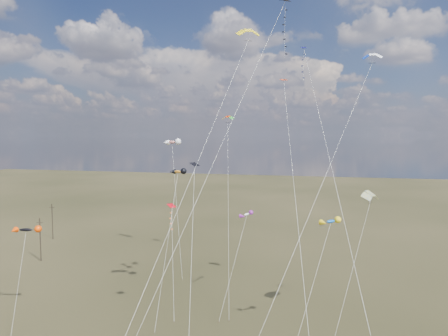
% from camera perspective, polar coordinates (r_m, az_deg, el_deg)
% --- Properties ---
extents(utility_pole_near, '(1.40, 0.20, 8.00)m').
position_cam_1_polar(utility_pole_near, '(82.33, -24.76, -9.21)').
color(utility_pole_near, black).
rests_on(utility_pole_near, ground).
extents(utility_pole_far, '(1.40, 0.20, 8.00)m').
position_cam_1_polar(utility_pole_far, '(97.91, -23.32, -6.99)').
color(utility_pole_far, black).
rests_on(utility_pole_far, ground).
extents(diamond_black_high, '(13.65, 19.39, 38.31)m').
position_cam_1_polar(diamond_black_high, '(45.81, 7.43, 16.94)').
color(diamond_black_high, black).
rests_on(diamond_black_high, ground).
extents(diamond_navy_tall, '(8.91, 29.88, 34.85)m').
position_cam_1_polar(diamond_navy_tall, '(51.80, 11.98, 11.66)').
color(diamond_navy_tall, '#09094B').
rests_on(diamond_navy_tall, ground).
extents(diamond_black_mid, '(3.52, 12.16, 20.24)m').
position_cam_1_polar(diamond_black_mid, '(41.80, -4.46, -6.85)').
color(diamond_black_mid, black).
rests_on(diamond_black_mid, ground).
extents(diamond_red_low, '(4.26, 9.33, 13.36)m').
position_cam_1_polar(diamond_red_low, '(58.37, -7.47, -7.61)').
color(diamond_red_low, '#BC020D').
rests_on(diamond_red_low, ground).
extents(diamond_orange_center, '(5.91, 24.49, 30.49)m').
position_cam_1_polar(diamond_orange_center, '(44.70, 9.60, 1.41)').
color(diamond_orange_center, red).
rests_on(diamond_orange_center, ground).
extents(parafoil_yellow, '(10.07, 21.87, 35.07)m').
position_cam_1_polar(parafoil_yellow, '(44.99, 3.37, 18.82)').
color(parafoil_yellow, yellow).
rests_on(parafoil_yellow, ground).
extents(parafoil_blue_white, '(14.46, 26.58, 33.50)m').
position_cam_1_polar(parafoil_blue_white, '(52.53, 20.36, 14.74)').
color(parafoil_blue_white, '#0C39C1').
rests_on(parafoil_blue_white, ground).
extents(parafoil_striped, '(5.93, 10.04, 17.24)m').
position_cam_1_polar(parafoil_striped, '(49.16, 20.16, -3.47)').
color(parafoil_striped, yellow).
rests_on(parafoil_striped, ground).
extents(parafoil_tricolor, '(6.39, 21.72, 27.03)m').
position_cam_1_polar(parafoil_tricolor, '(69.62, 0.53, 7.20)').
color(parafoil_tricolor, '#EFAE1A').
rests_on(parafoil_tricolor, ground).
extents(novelty_black_orange, '(4.37, 7.10, 11.99)m').
position_cam_1_polar(novelty_black_orange, '(56.09, -26.45, -7.94)').
color(novelty_black_orange, black).
rests_on(novelty_black_orange, ground).
extents(novelty_orange_black, '(3.01, 13.49, 18.54)m').
position_cam_1_polar(novelty_orange_black, '(58.07, -6.63, -0.59)').
color(novelty_orange_black, orange).
rests_on(novelty_orange_black, ground).
extents(novelty_white_purple, '(2.97, 8.72, 12.71)m').
position_cam_1_polar(novelty_white_purple, '(55.67, 3.26, -6.69)').
color(novelty_white_purple, white).
rests_on(novelty_white_purple, ground).
extents(novelty_redwhite_stripe, '(8.22, 13.83, 22.65)m').
position_cam_1_polar(novelty_redwhite_stripe, '(77.08, -7.44, 3.65)').
color(novelty_redwhite_stripe, red).
rests_on(novelty_redwhite_stripe, ground).
extents(novelty_blue_yellow, '(5.23, 9.06, 14.44)m').
position_cam_1_polar(novelty_blue_yellow, '(44.82, 14.97, -7.48)').
color(novelty_blue_yellow, '#0B52AF').
rests_on(novelty_blue_yellow, ground).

